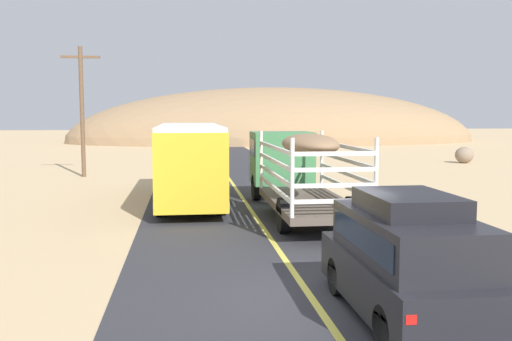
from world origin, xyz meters
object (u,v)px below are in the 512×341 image
(suv_near, at_px, (406,258))
(bus, at_px, (190,161))
(boulder_mid_field, at_px, (464,155))
(livestock_truck, at_px, (291,163))
(power_pole_mid, at_px, (82,107))

(suv_near, xyz_separation_m, bus, (-3.68, 14.09, 0.60))
(suv_near, relative_size, boulder_mid_field, 3.35)
(livestock_truck, xyz_separation_m, power_pole_mid, (-9.98, 12.36, 2.26))
(livestock_truck, height_order, power_pole_mid, power_pole_mid)
(boulder_mid_field, bearing_deg, power_pole_mid, -167.60)
(livestock_truck, xyz_separation_m, boulder_mid_field, (16.67, 18.22, -1.18))
(power_pole_mid, height_order, boulder_mid_field, power_pole_mid)
(livestock_truck, bearing_deg, boulder_mid_field, 47.54)
(bus, relative_size, boulder_mid_field, 7.26)
(livestock_truck, distance_m, boulder_mid_field, 24.73)
(suv_near, height_order, boulder_mid_field, suv_near)
(bus, distance_m, boulder_mid_field, 26.19)
(livestock_truck, distance_m, power_pole_mid, 16.05)
(boulder_mid_field, bearing_deg, suv_near, -119.16)
(bus, height_order, boulder_mid_field, bus)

